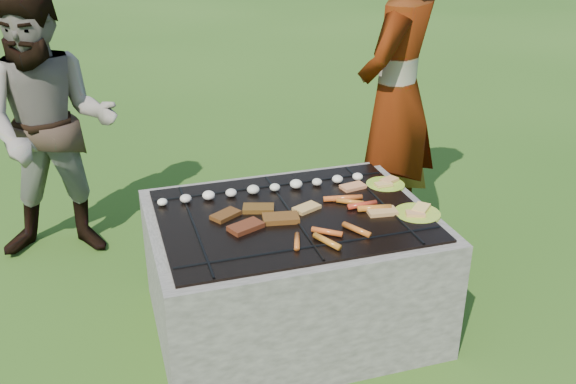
% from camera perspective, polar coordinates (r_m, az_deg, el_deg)
% --- Properties ---
extents(lawn, '(60.00, 60.00, 0.00)m').
position_cam_1_polar(lawn, '(3.29, 0.26, -11.50)').
color(lawn, '#234912').
rests_on(lawn, ground).
extents(fire_pit, '(1.30, 1.00, 0.62)m').
position_cam_1_polar(fire_pit, '(3.13, 0.27, -7.33)').
color(fire_pit, '#A0978E').
rests_on(fire_pit, ground).
extents(mushrooms, '(1.05, 0.06, 0.04)m').
position_cam_1_polar(mushrooms, '(3.17, -2.06, 0.33)').
color(mushrooms, white).
rests_on(mushrooms, fire_pit).
extents(pork_slabs, '(0.39, 0.29, 0.02)m').
position_cam_1_polar(pork_slabs, '(2.91, -2.82, -2.28)').
color(pork_slabs, brown).
rests_on(pork_slabs, fire_pit).
extents(sausages, '(0.55, 0.48, 0.03)m').
position_cam_1_polar(sausages, '(2.93, 5.16, -2.09)').
color(sausages, '#E45825').
rests_on(sausages, fire_pit).
extents(bread_on_grate, '(0.46, 0.39, 0.02)m').
position_cam_1_polar(bread_on_grate, '(3.06, 5.52, -0.95)').
color(bread_on_grate, tan).
rests_on(bread_on_grate, fire_pit).
extents(plate_far, '(0.26, 0.26, 0.03)m').
position_cam_1_polar(plate_far, '(3.31, 8.67, 0.69)').
color(plate_far, gold).
rests_on(plate_far, fire_pit).
extents(plate_near, '(0.27, 0.27, 0.03)m').
position_cam_1_polar(plate_near, '(3.03, 11.44, -1.85)').
color(plate_near, yellow).
rests_on(plate_near, fire_pit).
extents(cook, '(0.78, 0.77, 1.81)m').
position_cam_1_polar(cook, '(3.71, 9.63, 8.24)').
color(cook, gray).
rests_on(cook, ground).
extents(bystander, '(0.84, 0.70, 1.55)m').
position_cam_1_polar(bystander, '(3.80, -20.35, 5.36)').
color(bystander, '#A09786').
rests_on(bystander, ground).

